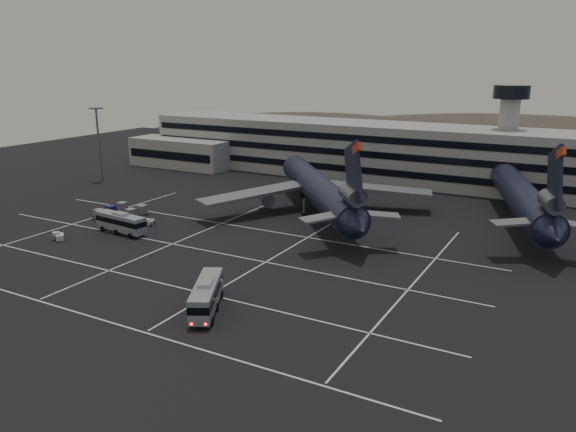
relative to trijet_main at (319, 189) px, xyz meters
The scene contains 12 objects.
ground 32.91m from the trijet_main, 103.15° to the right, with size 260.00×260.00×0.00m, color black.
lane_markings 32.01m from the trijet_main, 101.78° to the right, with size 90.00×55.62×0.01m.
terminal 40.87m from the trijet_main, 104.67° to the left, with size 125.00×26.00×24.00m.
hills 139.85m from the trijet_main, 85.62° to the left, with size 352.00×180.00×44.00m.
lightpole_left 62.83m from the trijet_main, behind, with size 2.40×2.40×18.28m.
trijet_main is the anchor object (origin of this frame).
trijet_far 37.41m from the trijet_main, 21.24° to the left, with size 25.44×56.47×18.08m.
bus_near 46.29m from the trijet_main, 81.06° to the right, with size 7.31×10.94×3.88m.
bus_far 37.24m from the trijet_main, 132.85° to the right, with size 10.79×3.52×3.74m.
tug_a 32.56m from the trijet_main, 138.94° to the right, with size 1.76×2.32×1.33m.
tug_b 47.40m from the trijet_main, 131.67° to the right, with size 2.59×2.43×1.44m.
uld_cluster 38.66m from the trijet_main, 149.78° to the right, with size 7.36×8.67×1.92m.
Camera 1 is at (53.41, -63.94, 29.17)m, focal length 35.00 mm.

